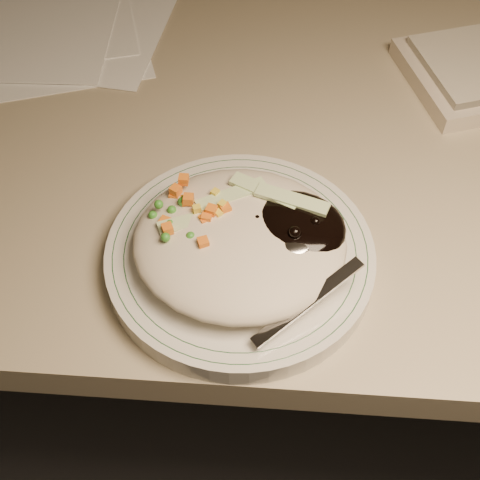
{
  "coord_description": "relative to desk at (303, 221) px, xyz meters",
  "views": [
    {
      "loc": [
        -0.05,
        0.78,
        1.25
      ],
      "look_at": [
        -0.07,
        1.16,
        0.78
      ],
      "focal_mm": 50.0,
      "sensor_mm": 36.0,
      "label": 1
    }
  ],
  "objects": [
    {
      "name": "papers",
      "position": [
        -0.38,
        0.13,
        0.2
      ],
      "size": [
        0.38,
        0.34,
        0.0
      ],
      "color": "white",
      "rests_on": "desk"
    },
    {
      "name": "meal",
      "position": [
        -0.07,
        -0.23,
        0.24
      ],
      "size": [
        0.2,
        0.19,
        0.05
      ],
      "color": "beige",
      "rests_on": "plate"
    },
    {
      "name": "plate_rim",
      "position": [
        -0.07,
        -0.22,
        0.22
      ],
      "size": [
        0.24,
        0.24,
        0.0
      ],
      "color": "#144723",
      "rests_on": "plate"
    },
    {
      "name": "desk",
      "position": [
        0.0,
        0.0,
        0.0
      ],
      "size": [
        1.4,
        0.7,
        0.74
      ],
      "color": "tan",
      "rests_on": "ground"
    },
    {
      "name": "plate",
      "position": [
        -0.07,
        -0.22,
        0.21
      ],
      "size": [
        0.25,
        0.25,
        0.02
      ],
      "primitive_type": "cylinder",
      "color": "silver",
      "rests_on": "desk"
    }
  ]
}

